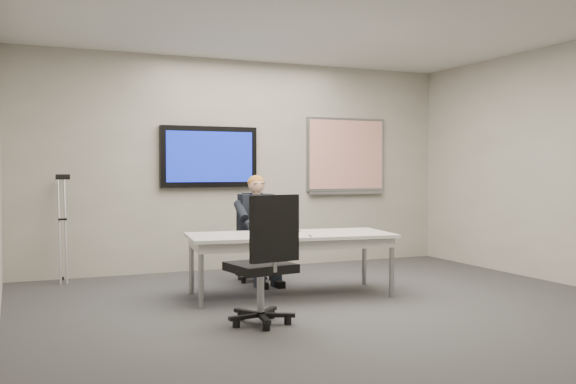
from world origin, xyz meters
name	(u,v)px	position (x,y,z in m)	size (l,w,h in m)	color
floor	(352,313)	(0.00, 0.00, 0.00)	(6.00, 6.00, 0.02)	#323234
ceiling	(353,9)	(0.00, 0.00, 2.80)	(6.00, 6.00, 0.02)	silver
wall_back	(244,165)	(0.00, 3.00, 1.40)	(6.00, 0.02, 2.80)	#9B978C
conference_table	(290,241)	(-0.20, 0.98, 0.58)	(2.23, 1.17, 0.66)	silver
tv_display	(209,157)	(-0.50, 2.95, 1.50)	(1.30, 0.09, 0.80)	black
whiteboard	(346,156)	(1.55, 2.97, 1.53)	(1.25, 0.08, 1.10)	gray
office_chair_far	(254,256)	(-0.22, 2.00, 0.29)	(0.52, 0.52, 0.94)	black
office_chair_near	(263,284)	(-0.92, -0.11, 0.35)	(0.61, 0.61, 1.12)	black
seated_person	(261,240)	(-0.23, 1.76, 0.51)	(0.40, 0.69, 1.27)	#1B222E
crutch	(62,227)	(-2.35, 2.77, 0.65)	(0.18, 0.38, 1.31)	#AEB1B6
laptop	(281,226)	(-0.21, 1.21, 0.72)	(0.39, 0.42, 0.23)	#A8A8AB
name_tent	(286,232)	(-0.37, 0.69, 0.70)	(0.22, 0.06, 0.09)	white
pen	(310,236)	(-0.12, 0.66, 0.66)	(0.01, 0.01, 0.12)	black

